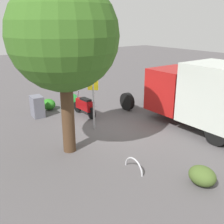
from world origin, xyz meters
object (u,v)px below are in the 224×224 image
(motorcycle, at_px, (84,105))
(utility_cabinet, at_px, (37,106))
(box_truck_near, at_px, (222,96))
(bike_rack_hoop, at_px, (134,170))
(street_tree, at_px, (63,37))
(stop_sign, at_px, (93,84))

(motorcycle, xyz_separation_m, utility_cabinet, (1.23, 1.88, -0.01))
(box_truck_near, distance_m, utility_cabinet, 8.21)
(box_truck_near, bearing_deg, utility_cabinet, 38.40)
(box_truck_near, bearing_deg, bike_rack_hoop, 91.27)
(box_truck_near, xyz_separation_m, motorcycle, (5.14, 3.19, -1.07))
(motorcycle, xyz_separation_m, bike_rack_hoop, (-5.25, 1.40, -0.52))
(box_truck_near, distance_m, motorcycle, 6.14)
(street_tree, distance_m, bike_rack_hoop, 4.68)
(motorcycle, bearing_deg, street_tree, 138.76)
(utility_cabinet, bearing_deg, box_truck_near, -141.46)
(utility_cabinet, height_order, bike_rack_hoop, utility_cabinet)
(stop_sign, bearing_deg, utility_cabinet, 25.20)
(motorcycle, bearing_deg, stop_sign, 160.22)
(motorcycle, height_order, bike_rack_hoop, motorcycle)
(box_truck_near, bearing_deg, street_tree, 67.64)
(stop_sign, xyz_separation_m, street_tree, (-1.23, 1.82, 1.97))
(box_truck_near, distance_m, bike_rack_hoop, 4.85)
(box_truck_near, relative_size, street_tree, 1.46)
(stop_sign, height_order, street_tree, street_tree)
(street_tree, bearing_deg, bike_rack_hoop, -158.26)
(box_truck_near, relative_size, utility_cabinet, 8.23)
(stop_sign, relative_size, street_tree, 0.51)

